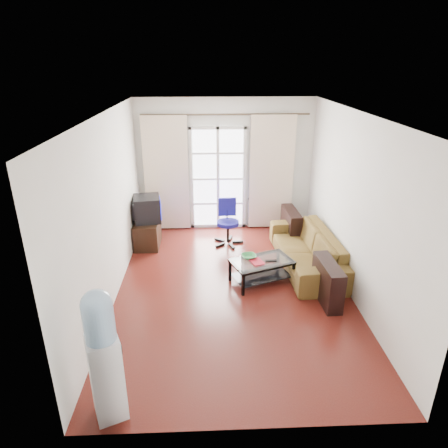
# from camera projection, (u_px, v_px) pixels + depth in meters

# --- Properties ---
(floor) EXTENTS (5.20, 5.20, 0.00)m
(floor) POSITION_uv_depth(u_px,v_px,m) (233.00, 289.00, 6.33)
(floor) COLOR #5E1E16
(floor) RESTS_ON ground
(ceiling) EXTENTS (5.20, 5.20, 0.00)m
(ceiling) POSITION_uv_depth(u_px,v_px,m) (234.00, 114.00, 5.30)
(ceiling) COLOR white
(ceiling) RESTS_ON wall_back
(wall_back) EXTENTS (3.60, 0.02, 2.70)m
(wall_back) POSITION_uv_depth(u_px,v_px,m) (225.00, 165.00, 8.21)
(wall_back) COLOR white
(wall_back) RESTS_ON floor
(wall_front) EXTENTS (3.60, 0.02, 2.70)m
(wall_front) POSITION_uv_depth(u_px,v_px,m) (253.00, 315.00, 3.42)
(wall_front) COLOR white
(wall_front) RESTS_ON floor
(wall_left) EXTENTS (0.02, 5.20, 2.70)m
(wall_left) POSITION_uv_depth(u_px,v_px,m) (109.00, 211.00, 5.74)
(wall_left) COLOR white
(wall_left) RESTS_ON floor
(wall_right) EXTENTS (0.02, 5.20, 2.70)m
(wall_right) POSITION_uv_depth(u_px,v_px,m) (355.00, 207.00, 5.89)
(wall_right) COLOR white
(wall_right) RESTS_ON floor
(french_door) EXTENTS (1.16, 0.06, 2.15)m
(french_door) POSITION_uv_depth(u_px,v_px,m) (218.00, 179.00, 8.26)
(french_door) COLOR white
(french_door) RESTS_ON wall_back
(curtain_rod) EXTENTS (3.30, 0.04, 0.04)m
(curtain_rod) POSITION_uv_depth(u_px,v_px,m) (225.00, 114.00, 7.73)
(curtain_rod) COLOR #4C3F2D
(curtain_rod) RESTS_ON wall_back
(curtain_left) EXTENTS (0.90, 0.07, 2.35)m
(curtain_left) POSITION_uv_depth(u_px,v_px,m) (167.00, 175.00, 8.11)
(curtain_left) COLOR #F1DFC2
(curtain_left) RESTS_ON curtain_rod
(curtain_right) EXTENTS (0.90, 0.07, 2.35)m
(curtain_right) POSITION_uv_depth(u_px,v_px,m) (271.00, 173.00, 8.20)
(curtain_right) COLOR #F1DFC2
(curtain_right) RESTS_ON curtain_rod
(radiator) EXTENTS (0.64, 0.12, 0.64)m
(radiator) POSITION_uv_depth(u_px,v_px,m) (263.00, 213.00, 8.55)
(radiator) COLOR gray
(radiator) RESTS_ON floor
(sofa) EXTENTS (2.26, 1.07, 0.63)m
(sofa) POSITION_uv_depth(u_px,v_px,m) (306.00, 249.00, 6.93)
(sofa) COLOR brown
(sofa) RESTS_ON floor
(coffee_table) EXTENTS (1.09, 0.86, 0.39)m
(coffee_table) POSITION_uv_depth(u_px,v_px,m) (262.00, 268.00, 6.44)
(coffee_table) COLOR silver
(coffee_table) RESTS_ON floor
(bowl) EXTENTS (0.33, 0.33, 0.06)m
(bowl) POSITION_uv_depth(u_px,v_px,m) (249.00, 256.00, 6.45)
(bowl) COLOR green
(bowl) RESTS_ON coffee_table
(book) EXTENTS (0.34, 0.36, 0.02)m
(book) POSITION_uv_depth(u_px,v_px,m) (251.00, 263.00, 6.29)
(book) COLOR #A53614
(book) RESTS_ON coffee_table
(remote) EXTENTS (0.18, 0.05, 0.02)m
(remote) POSITION_uv_depth(u_px,v_px,m) (271.00, 261.00, 6.35)
(remote) COLOR black
(remote) RESTS_ON coffee_table
(tv_stand) EXTENTS (0.46, 0.68, 0.50)m
(tv_stand) POSITION_uv_depth(u_px,v_px,m) (148.00, 234.00, 7.70)
(tv_stand) COLOR black
(tv_stand) RESTS_ON floor
(crt_tv) EXTENTS (0.59, 0.59, 0.48)m
(crt_tv) POSITION_uv_depth(u_px,v_px,m) (146.00, 209.00, 7.58)
(crt_tv) COLOR black
(crt_tv) RESTS_ON tv_stand
(task_chair) EXTENTS (0.62, 0.62, 0.89)m
(task_chair) POSITION_uv_depth(u_px,v_px,m) (228.00, 231.00, 7.81)
(task_chair) COLOR black
(task_chair) RESTS_ON floor
(water_cooler) EXTENTS (0.39, 0.39, 1.47)m
(water_cooler) POSITION_uv_depth(u_px,v_px,m) (103.00, 354.00, 3.81)
(water_cooler) COLOR white
(water_cooler) RESTS_ON floor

